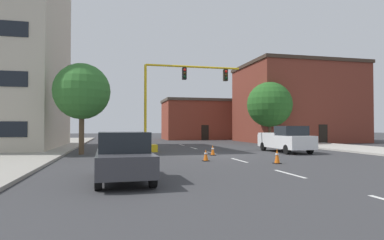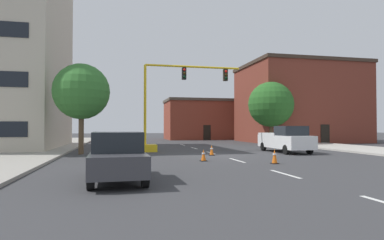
{
  "view_description": "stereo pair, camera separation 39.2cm",
  "coord_description": "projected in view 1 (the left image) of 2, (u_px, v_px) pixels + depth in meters",
  "views": [
    {
      "loc": [
        -6.96,
        -20.52,
        1.92
      ],
      "look_at": [
        -0.65,
        5.95,
        2.5
      ],
      "focal_mm": 30.36,
      "sensor_mm": 36.0,
      "label": 1
    },
    {
      "loc": [
        -6.58,
        -20.61,
        1.92
      ],
      "look_at": [
        -0.65,
        5.95,
        2.5
      ],
      "focal_mm": 30.36,
      "sensor_mm": 36.0,
      "label": 2
    }
  ],
  "objects": [
    {
      "name": "tree_right_mid",
      "position": [
        269.0,
        105.0,
        35.35
      ],
      "size": [
        4.91,
        4.91,
        6.83
      ],
      "color": "brown",
      "rests_on": "ground_plane"
    },
    {
      "name": "tree_left_near",
      "position": [
        82.0,
        92.0,
        22.75
      ],
      "size": [
        3.93,
        3.93,
        6.38
      ],
      "color": "brown",
      "rests_on": "ground_plane"
    },
    {
      "name": "ground_plane",
      "position": [
        222.0,
        156.0,
        21.53
      ],
      "size": [
        160.0,
        160.0,
        0.0
      ],
      "primitive_type": "plane",
      "color": "#38383A"
    },
    {
      "name": "traffic_cone_roadside_b",
      "position": [
        277.0,
        156.0,
        16.94
      ],
      "size": [
        0.36,
        0.36,
        0.78
      ],
      "color": "black",
      "rests_on": "ground_plane"
    },
    {
      "name": "lane_stripe_seg_2",
      "position": [
        239.0,
        160.0,
        18.61
      ],
      "size": [
        0.16,
        2.4,
        0.01
      ],
      "primitive_type": "cube",
      "color": "silver",
      "rests_on": "ground_plane"
    },
    {
      "name": "building_row_right",
      "position": [
        297.0,
        103.0,
        42.14
      ],
      "size": [
        14.08,
        11.09,
        9.95
      ],
      "color": "brown",
      "rests_on": "ground_plane"
    },
    {
      "name": "lane_stripe_seg_1",
      "position": [
        289.0,
        174.0,
        13.26
      ],
      "size": [
        0.16,
        2.4,
        0.01
      ],
      "primitive_type": "cube",
      "color": "silver",
      "rests_on": "ground_plane"
    },
    {
      "name": "lane_stripe_seg_3",
      "position": [
        211.0,
        153.0,
        23.96
      ],
      "size": [
        0.16,
        2.4,
        0.01
      ],
      "primitive_type": "cube",
      "color": "silver",
      "rests_on": "ground_plane"
    },
    {
      "name": "pickup_truck_white",
      "position": [
        285.0,
        139.0,
        24.53
      ],
      "size": [
        2.02,
        5.4,
        1.99
      ],
      "color": "white",
      "rests_on": "ground_plane"
    },
    {
      "name": "traffic_cone_roadside_a",
      "position": [
        213.0,
        150.0,
        21.88
      ],
      "size": [
        0.36,
        0.36,
        0.72
      ],
      "color": "black",
      "rests_on": "ground_plane"
    },
    {
      "name": "sidewalk_right",
      "position": [
        322.0,
        145.0,
        32.38
      ],
      "size": [
        6.0,
        56.0,
        0.14
      ],
      "primitive_type": "cube",
      "color": "#B2ADA3",
      "rests_on": "ground_plane"
    },
    {
      "name": "building_brick_center",
      "position": [
        199.0,
        119.0,
        50.77
      ],
      "size": [
        11.12,
        7.35,
        6.17
      ],
      "color": "brown",
      "rests_on": "ground_plane"
    },
    {
      "name": "lane_stripe_seg_4",
      "position": [
        194.0,
        148.0,
        29.31
      ],
      "size": [
        0.16,
        2.4,
        0.01
      ],
      "primitive_type": "cube",
      "color": "silver",
      "rests_on": "ground_plane"
    },
    {
      "name": "traffic_signal_gantry",
      "position": [
        159.0,
        123.0,
        25.29
      ],
      "size": [
        8.6,
        1.2,
        6.83
      ],
      "color": "yellow",
      "rests_on": "ground_plane"
    },
    {
      "name": "traffic_cone_roadside_c",
      "position": [
        206.0,
        155.0,
        18.2
      ],
      "size": [
        0.36,
        0.36,
        0.68
      ],
      "color": "black",
      "rests_on": "ground_plane"
    },
    {
      "name": "sedan_dark_gray_near_left",
      "position": [
        123.0,
        156.0,
        11.55
      ],
      "size": [
        1.99,
        4.55,
        1.74
      ],
      "color": "#3D3D42",
      "rests_on": "ground_plane"
    },
    {
      "name": "sidewalk_left",
      "position": [
        35.0,
        150.0,
        26.25
      ],
      "size": [
        6.0,
        56.0,
        0.14
      ],
      "primitive_type": "cube",
      "color": "#9E998E",
      "rests_on": "ground_plane"
    },
    {
      "name": "lane_stripe_seg_5",
      "position": [
        182.0,
        145.0,
        34.66
      ],
      "size": [
        0.16,
        2.4,
        0.01
      ],
      "primitive_type": "cube",
      "color": "silver",
      "rests_on": "ground_plane"
    }
  ]
}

